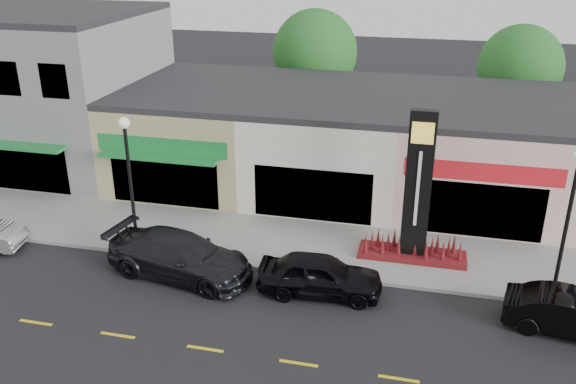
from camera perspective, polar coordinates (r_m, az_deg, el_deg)
name	(u,v)px	position (r m, az deg, el deg)	size (l,w,h in m)	color
ground	(317,309)	(21.52, 2.76, -10.84)	(120.00, 120.00, 0.00)	black
sidewalk	(337,248)	(25.16, 4.64, -5.27)	(52.00, 4.30, 0.15)	gray
curb	(328,276)	(23.22, 3.75, -7.85)	(52.00, 0.20, 0.15)	gray
building_grey_2story	(38,87)	(36.78, -22.38, 9.08)	(12.00, 10.95, 8.30)	slate
shop_beige	(201,129)	(32.72, -8.10, 5.83)	(7.00, 10.85, 4.80)	tan
shop_cream	(332,139)	(30.94, 4.13, 4.99)	(7.00, 10.01, 4.80)	silver
shop_pink_w	(476,149)	(30.68, 17.16, 3.83)	(7.00, 10.01, 4.80)	#CFAD9E
tree_rear_west	(315,52)	(38.35, 2.54, 12.94)	(5.20, 5.20, 7.83)	#382619
tree_rear_mid	(520,67)	(38.05, 20.89, 10.88)	(4.80, 4.80, 7.29)	#382619
lamp_west_near	(129,170)	(24.49, -14.63, 1.96)	(0.44, 0.44, 5.47)	black
lamp_east_near	(569,211)	(22.34, 24.83, -1.60)	(0.44, 0.44, 5.47)	black
pylon_sign	(416,208)	(23.84, 11.89, -1.49)	(4.20, 1.30, 6.00)	#5E101B
car_dark_sedan	(180,256)	(23.34, -10.08, -5.90)	(5.69, 2.31, 1.65)	black
car_black_sedan	(320,275)	(21.94, 3.01, -7.77)	(4.44, 1.79, 1.51)	black
car_black_conv	(573,315)	(21.95, 25.13, -10.37)	(4.27, 1.49, 1.41)	black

